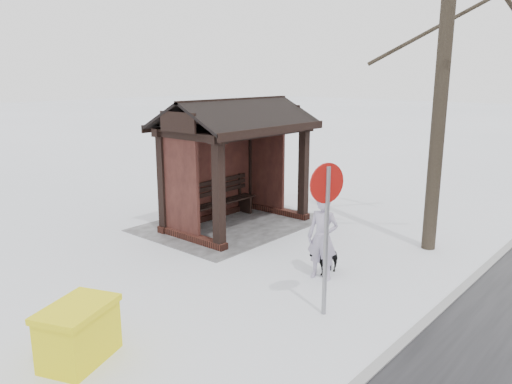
# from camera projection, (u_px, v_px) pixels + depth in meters

# --- Properties ---
(ground) EXTENTS (120.00, 120.00, 0.00)m
(ground) POSITION_uv_depth(u_px,v_px,m) (237.00, 226.00, 12.25)
(ground) COLOR white
(ground) RESTS_ON ground
(kerb) EXTENTS (120.00, 0.15, 0.06)m
(kerb) POSITION_uv_depth(u_px,v_px,m) (466.00, 286.00, 8.75)
(kerb) COLOR gray
(kerb) RESTS_ON ground
(trampled_patch) EXTENTS (4.20, 3.20, 0.02)m
(trampled_patch) POSITION_uv_depth(u_px,v_px,m) (231.00, 224.00, 12.38)
(trampled_patch) COLOR gray
(trampled_patch) RESTS_ON ground
(bus_shelter) EXTENTS (3.60, 2.40, 3.09)m
(bus_shelter) POSITION_uv_depth(u_px,v_px,m) (231.00, 137.00, 11.85)
(bus_shelter) COLOR #381A14
(bus_shelter) RESTS_ON ground
(pedestrian) EXTENTS (0.48, 0.63, 1.56)m
(pedestrian) POSITION_uv_depth(u_px,v_px,m) (323.00, 237.00, 8.93)
(pedestrian) COLOR #A198B2
(pedestrian) RESTS_ON ground
(dog) EXTENTS (0.68, 0.34, 0.56)m
(dog) POSITION_uv_depth(u_px,v_px,m) (325.00, 259.00, 9.29)
(dog) COLOR black
(dog) RESTS_ON ground
(grit_bin) EXTENTS (1.18, 1.01, 0.77)m
(grit_bin) POSITION_uv_depth(u_px,v_px,m) (79.00, 333.00, 6.41)
(grit_bin) COLOR yellow
(grit_bin) RESTS_ON ground
(road_sign) EXTENTS (0.59, 0.22, 2.38)m
(road_sign) POSITION_uv_depth(u_px,v_px,m) (326.00, 207.00, 7.37)
(road_sign) COLOR gray
(road_sign) RESTS_ON ground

